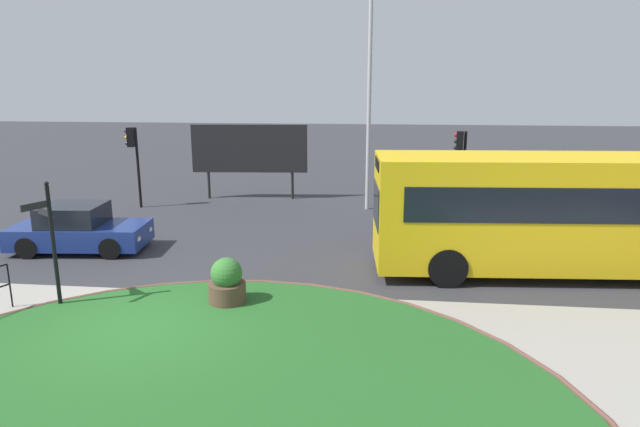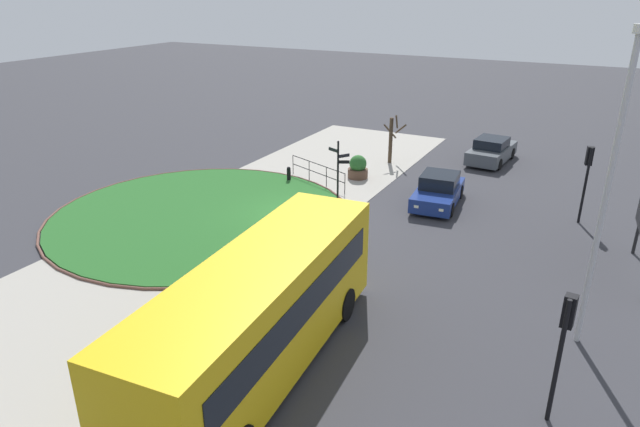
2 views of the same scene
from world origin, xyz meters
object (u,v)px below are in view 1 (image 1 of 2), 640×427
(signpost_directional, at_px, (51,237))
(traffic_light_near, at_px, (133,149))
(billboard_left, at_px, (250,150))
(bus_yellow, at_px, (559,212))
(planter_kerbside, at_px, (227,284))
(car_near_lane, at_px, (79,230))
(traffic_light_far, at_px, (461,153))
(lamppost_tall, at_px, (369,94))

(signpost_directional, height_order, traffic_light_near, traffic_light_near)
(billboard_left, bearing_deg, signpost_directional, -101.90)
(bus_yellow, distance_m, planter_kerbside, 8.81)
(bus_yellow, bearing_deg, car_near_lane, -6.53)
(signpost_directional, bearing_deg, planter_kerbside, 7.63)
(bus_yellow, distance_m, car_near_lane, 13.87)
(car_near_lane, bearing_deg, billboard_left, 62.10)
(signpost_directional, height_order, billboard_left, billboard_left)
(signpost_directional, distance_m, bus_yellow, 12.52)
(car_near_lane, relative_size, billboard_left, 0.81)
(signpost_directional, bearing_deg, bus_yellow, 16.91)
(bus_yellow, relative_size, planter_kerbside, 8.53)
(traffic_light_near, height_order, traffic_light_far, traffic_light_near)
(traffic_light_near, relative_size, lamppost_tall, 0.38)
(car_near_lane, height_order, planter_kerbside, car_near_lane)
(bus_yellow, bearing_deg, lamppost_tall, -58.44)
(traffic_light_far, height_order, billboard_left, billboard_left)
(car_near_lane, height_order, traffic_light_near, traffic_light_near)
(signpost_directional, relative_size, traffic_light_far, 0.91)
(signpost_directional, distance_m, planter_kerbside, 4.03)
(traffic_light_far, distance_m, planter_kerbside, 12.13)
(signpost_directional, relative_size, car_near_lane, 0.71)
(signpost_directional, xyz_separation_m, billboard_left, (1.57, 12.41, 0.51))
(lamppost_tall, bearing_deg, bus_yellow, -54.26)
(traffic_light_far, height_order, planter_kerbside, traffic_light_far)
(traffic_light_near, height_order, billboard_left, traffic_light_near)
(bus_yellow, bearing_deg, billboard_left, -44.27)
(billboard_left, bearing_deg, traffic_light_near, -156.76)
(traffic_light_far, bearing_deg, traffic_light_near, 7.87)
(car_near_lane, bearing_deg, traffic_light_near, 92.87)
(bus_yellow, bearing_deg, planter_kerbside, 16.82)
(signpost_directional, distance_m, billboard_left, 12.52)
(planter_kerbside, bearing_deg, car_near_lane, 146.87)
(bus_yellow, height_order, traffic_light_far, traffic_light_far)
(traffic_light_near, bearing_deg, lamppost_tall, 171.87)
(car_near_lane, relative_size, traffic_light_far, 1.28)
(traffic_light_far, height_order, lamppost_tall, lamppost_tall)
(traffic_light_far, bearing_deg, bus_yellow, 109.24)
(car_near_lane, bearing_deg, planter_kerbside, -38.45)
(lamppost_tall, bearing_deg, billboard_left, 163.69)
(bus_yellow, relative_size, car_near_lane, 2.38)
(car_near_lane, xyz_separation_m, traffic_light_far, (12.19, 6.36, 1.72))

